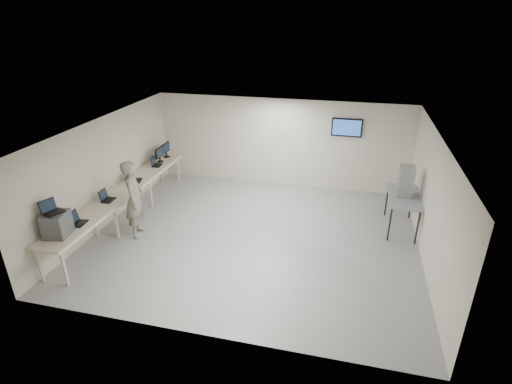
% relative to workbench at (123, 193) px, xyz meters
% --- Properties ---
extents(room, '(8.01, 7.01, 2.81)m').
position_rel_workbench_xyz_m(room, '(3.62, 0.06, 0.58)').
color(room, '#979797').
rests_on(room, ground).
extents(workbench, '(0.76, 6.00, 0.90)m').
position_rel_workbench_xyz_m(workbench, '(0.00, 0.00, 0.00)').
color(workbench, '#C4B28E').
rests_on(workbench, ground).
extents(equipment_box, '(0.52, 0.57, 0.53)m').
position_rel_workbench_xyz_m(equipment_box, '(-0.06, -2.39, 0.34)').
color(equipment_box, '#5A5D63').
rests_on(equipment_box, workbench).
extents(laptop_on_box, '(0.41, 0.44, 0.29)m').
position_rel_workbench_xyz_m(laptop_on_box, '(-0.12, -2.39, 0.68)').
color(laptop_on_box, black).
rests_on(laptop_on_box, equipment_box).
extents(laptop_0, '(0.33, 0.38, 0.29)m').
position_rel_workbench_xyz_m(laptop_0, '(-0.02, -1.87, 0.15)').
color(laptop_0, black).
rests_on(laptop_0, workbench).
extents(laptop_1, '(0.31, 0.37, 0.27)m').
position_rel_workbench_xyz_m(laptop_1, '(-0.06, -0.64, 0.14)').
color(laptop_1, black).
rests_on(laptop_1, workbench).
extents(laptop_2, '(0.42, 0.45, 0.30)m').
position_rel_workbench_xyz_m(laptop_2, '(-0.03, 0.65, 0.15)').
color(laptop_2, black).
rests_on(laptop_2, workbench).
extents(laptop_3, '(0.32, 0.37, 0.26)m').
position_rel_workbench_xyz_m(laptop_3, '(0.00, 1.90, 0.14)').
color(laptop_3, black).
rests_on(laptop_3, workbench).
extents(monitor_near, '(0.21, 0.47, 0.46)m').
position_rel_workbench_xyz_m(monitor_near, '(-0.01, 2.24, 0.35)').
color(monitor_near, black).
rests_on(monitor_near, workbench).
extents(monitor_far, '(0.21, 0.47, 0.47)m').
position_rel_workbench_xyz_m(monitor_far, '(-0.01, 2.71, 0.35)').
color(monitor_far, black).
rests_on(monitor_far, workbench).
extents(soldier, '(0.68, 0.84, 1.99)m').
position_rel_workbench_xyz_m(soldier, '(0.69, -0.59, 0.17)').
color(soldier, slate).
rests_on(soldier, ground).
extents(side_table, '(0.75, 1.60, 0.96)m').
position_rel_workbench_xyz_m(side_table, '(7.19, 1.29, 0.06)').
color(side_table, gray).
rests_on(side_table, ground).
extents(storage_bins, '(0.37, 0.41, 0.78)m').
position_rel_workbench_xyz_m(storage_bins, '(7.17, 1.29, 0.52)').
color(storage_bins, '#A4A7A8').
rests_on(storage_bins, side_table).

